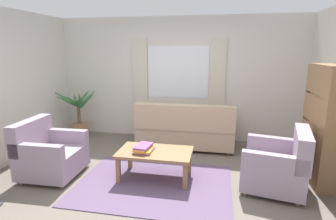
% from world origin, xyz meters
% --- Properties ---
extents(ground_plane, '(6.24, 6.24, 0.00)m').
position_xyz_m(ground_plane, '(0.00, 0.00, 0.00)').
color(ground_plane, '#6B6056').
extents(wall_back, '(5.32, 0.12, 2.60)m').
position_xyz_m(wall_back, '(0.00, 2.26, 1.30)').
color(wall_back, silver).
rests_on(wall_back, ground_plane).
extents(window_with_curtains, '(1.98, 0.07, 1.40)m').
position_xyz_m(window_with_curtains, '(0.00, 2.18, 1.45)').
color(window_with_curtains, white).
extents(area_rug, '(2.21, 1.63, 0.01)m').
position_xyz_m(area_rug, '(0.00, 0.00, 0.01)').
color(area_rug, '#604C6B').
rests_on(area_rug, ground_plane).
extents(couch, '(1.90, 0.82, 0.92)m').
position_xyz_m(couch, '(0.25, 1.60, 0.37)').
color(couch, tan).
rests_on(couch, ground_plane).
extents(armchair_left, '(0.84, 0.86, 0.88)m').
position_xyz_m(armchair_left, '(-1.66, -0.02, 0.35)').
color(armchair_left, '#998499').
rests_on(armchair_left, ground_plane).
extents(armchair_right, '(0.97, 0.99, 0.88)m').
position_xyz_m(armchair_right, '(1.73, 0.22, 0.35)').
color(armchair_right, '#998499').
rests_on(armchair_right, ground_plane).
extents(coffee_table, '(1.10, 0.64, 0.44)m').
position_xyz_m(coffee_table, '(-0.03, 0.20, 0.38)').
color(coffee_table, olive).
rests_on(coffee_table, ground_plane).
extents(book_stack_on_table, '(0.28, 0.37, 0.10)m').
position_xyz_m(book_stack_on_table, '(-0.19, 0.14, 0.49)').
color(book_stack_on_table, '#7F478C').
rests_on(book_stack_on_table, coffee_table).
extents(potted_plant, '(1.08, 1.09, 1.15)m').
position_xyz_m(potted_plant, '(-2.13, 1.74, 0.53)').
color(potted_plant, '#9E6B4C').
rests_on(potted_plant, ground_plane).
extents(bookshelf, '(0.30, 0.94, 1.72)m').
position_xyz_m(bookshelf, '(2.35, 0.60, 0.89)').
color(bookshelf, olive).
rests_on(bookshelf, ground_plane).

